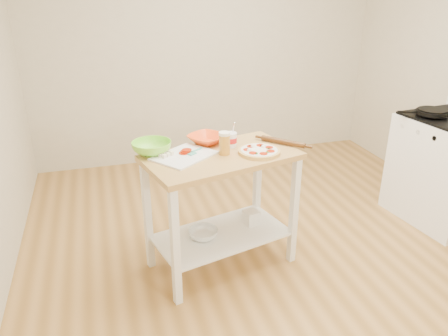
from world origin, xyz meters
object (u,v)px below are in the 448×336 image
green_bowl (152,148)px  orange_bowl (207,139)px  skillet (431,112)px  cutting_board (183,155)px  rolling_pin (283,142)px  gas_stove (448,169)px  pizza (259,151)px  yogurt_tub (231,140)px  knife (155,152)px  beer_pint (225,143)px  prep_island (221,188)px  spatula (195,152)px  shelf_bin (251,217)px  shelf_glass_bowl (203,234)px

green_bowl → orange_bowl: bearing=13.2°
skillet → cutting_board: (-2.20, -0.22, -0.07)m
cutting_board → rolling_pin: (0.75, 0.02, 0.01)m
gas_stove → rolling_pin: size_ratio=3.24×
pizza → yogurt_tub: 0.24m
pizza → knife: pizza is taller
skillet → knife: (-2.38, -0.11, -0.06)m
beer_pint → rolling_pin: 0.48m
beer_pint → cutting_board: bearing=172.6°
pizza → rolling_pin: bearing=25.9°
prep_island → orange_bowl: orange_bowl is taller
pizza → spatula: bearing=165.3°
yogurt_tub → shelf_bin: (0.16, -0.05, -0.64)m
pizza → spatula: (-0.43, 0.11, 0.00)m
skillet → knife: bearing=-158.8°
shelf_glass_bowl → shelf_bin: size_ratio=2.04×
shelf_glass_bowl → knife: bearing=151.3°
shelf_glass_bowl → rolling_pin: bearing=7.3°
cutting_board → yogurt_tub: size_ratio=2.64×
prep_island → knife: (-0.44, 0.14, 0.27)m
knife → shelf_glass_bowl: (0.30, -0.16, -0.62)m
yogurt_tub → rolling_pin: (0.38, -0.07, -0.03)m
yogurt_tub → rolling_pin: yogurt_tub is taller
prep_island → cutting_board: cutting_board is taller
prep_island → knife: 0.54m
pizza → beer_pint: beer_pint is taller
skillet → rolling_pin: (-1.45, -0.19, -0.06)m
prep_island → cutting_board: size_ratio=2.33×
orange_bowl → rolling_pin: (0.53, -0.19, -0.01)m
gas_stove → shelf_bin: gas_stove is taller
gas_stove → prep_island: bearing=176.5°
spatula → shelf_glass_bowl: spatula is taller
prep_island → spatula: spatula is taller
skillet → spatula: skillet is taller
shelf_bin → orange_bowl: bearing=150.4°
pizza → orange_bowl: 0.43m
pizza → beer_pint: (-0.24, 0.05, 0.06)m
orange_bowl → shelf_bin: (0.31, -0.17, -0.62)m
orange_bowl → beer_pint: (0.06, -0.25, 0.05)m
gas_stove → knife: bearing=172.7°
prep_island → shelf_glass_bowl: bearing=-172.5°
pizza → shelf_glass_bowl: (-0.40, 0.03, -0.62)m
green_bowl → shelf_glass_bowl: 0.74m
skillet → rolling_pin: 1.47m
pizza → green_bowl: size_ratio=1.07×
orange_bowl → beer_pint: 0.27m
beer_pint → gas_stove: bearing=3.5°
skillet → prep_island: bearing=-154.0°
knife → rolling_pin: bearing=-42.4°
prep_island → shelf_bin: prep_island is taller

